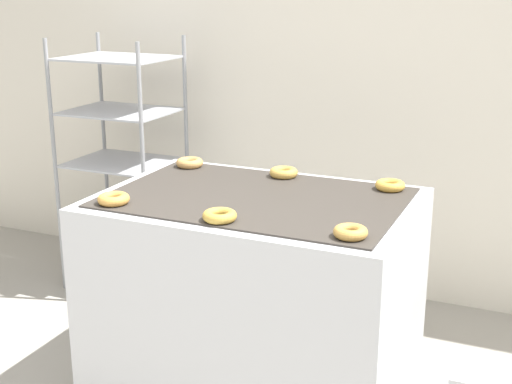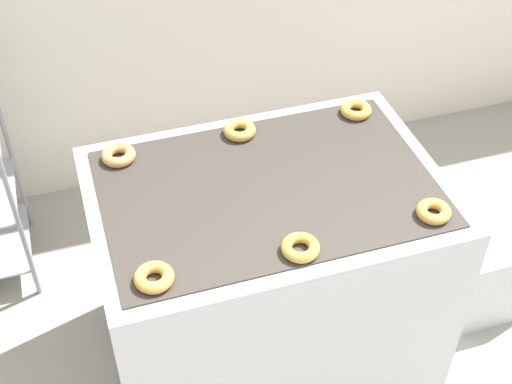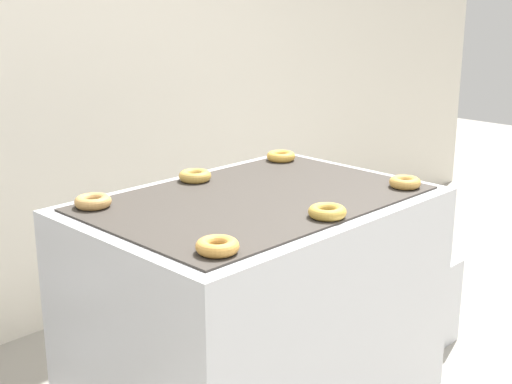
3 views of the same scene
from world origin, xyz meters
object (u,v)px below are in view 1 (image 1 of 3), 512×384
at_px(fryer_machine, 256,301).
at_px(donut_near_center, 219,216).
at_px(donut_near_left, 114,199).
at_px(donut_near_right, 351,232).
at_px(donut_far_right, 390,185).
at_px(donut_far_left, 190,163).
at_px(donut_far_center, 284,172).
at_px(baking_rack_cart, 123,163).

bearing_deg(fryer_machine, donut_near_center, -90.32).
distance_m(donut_near_left, donut_near_right, 1.01).
relative_size(donut_near_center, donut_far_right, 1.02).
xyz_separation_m(donut_far_left, donut_far_center, (0.50, 0.01, 0.00)).
height_order(baking_rack_cart, donut_near_right, baking_rack_cart).
distance_m(donut_near_center, donut_far_right, 0.85).
xyz_separation_m(donut_near_right, donut_far_left, (-1.02, 0.66, 0.00)).
distance_m(donut_near_center, donut_near_right, 0.52).
distance_m(donut_far_center, donut_far_right, 0.51).
distance_m(donut_near_left, donut_far_left, 0.66).
height_order(donut_near_right, donut_far_left, same).
xyz_separation_m(fryer_machine, donut_far_right, (0.50, 0.33, 0.51)).
xyz_separation_m(donut_near_left, donut_far_right, (1.00, 0.66, -0.00)).
relative_size(fryer_machine, donut_far_center, 10.04).
bearing_deg(donut_near_center, donut_far_center, 90.61).
distance_m(baking_rack_cart, donut_near_center, 1.80).
relative_size(donut_near_left, donut_near_right, 1.06).
xyz_separation_m(donut_far_left, donut_far_right, (1.00, 0.00, -0.00)).
height_order(donut_near_right, donut_far_right, same).
height_order(donut_near_left, donut_near_right, same).
relative_size(donut_near_left, donut_far_right, 1.02).
relative_size(donut_far_left, donut_far_right, 1.02).
distance_m(fryer_machine, donut_near_left, 0.79).
bearing_deg(donut_near_right, donut_near_center, -177.50).
bearing_deg(donut_far_left, donut_far_center, 1.48).
distance_m(baking_rack_cart, donut_far_left, 0.98).
bearing_deg(fryer_machine, donut_near_right, -32.29).
xyz_separation_m(donut_near_left, donut_near_right, (1.01, 0.01, -0.00)).
height_order(baking_rack_cart, donut_far_right, baking_rack_cart).
bearing_deg(donut_near_left, donut_far_left, 90.57).
height_order(fryer_machine, donut_far_left, donut_far_left).
height_order(donut_near_center, donut_far_right, same).
height_order(donut_near_center, donut_near_right, donut_near_right).
relative_size(fryer_machine, donut_near_right, 10.67).
distance_m(donut_near_right, donut_far_right, 0.66).
xyz_separation_m(donut_near_right, donut_far_right, (-0.01, 0.66, -0.00)).
relative_size(donut_near_center, donut_far_left, 1.00).
relative_size(donut_near_left, donut_far_center, 1.00).
height_order(baking_rack_cart, donut_far_center, baking_rack_cart).
distance_m(fryer_machine, donut_near_right, 0.79).
distance_m(fryer_machine, baking_rack_cart, 1.59).
bearing_deg(donut_far_center, baking_rack_cart, 156.87).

